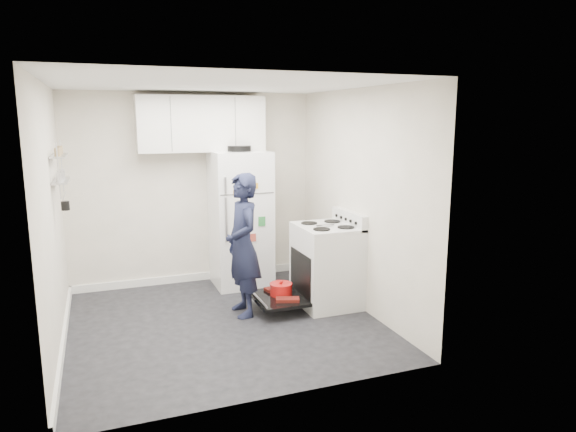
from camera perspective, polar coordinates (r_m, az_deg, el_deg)
name	(u,v)px	position (r m, az deg, el deg)	size (l,w,h in m)	color
room	(218,213)	(5.36, -7.78, 0.38)	(3.21, 3.21, 2.51)	black
electric_range	(326,266)	(6.05, 4.21, -5.56)	(0.66, 0.76, 1.10)	silver
open_oven_door	(279,294)	(5.95, -0.97, -8.71)	(0.55, 0.70, 0.21)	black
refrigerator	(240,218)	(6.72, -5.31, -0.26)	(0.72, 0.74, 1.83)	white
upper_cabinets	(201,124)	(6.67, -9.61, 10.06)	(1.60, 0.33, 0.70)	silver
wall_shelf_rack	(60,168)	(5.64, -23.98, 4.86)	(0.14, 0.60, 0.61)	#B2B2B7
person	(243,245)	(5.68, -5.06, -3.24)	(0.58, 0.38, 1.59)	#171A33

